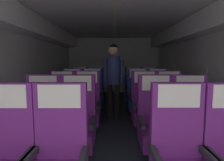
{
  "coord_description": "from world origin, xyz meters",
  "views": [
    {
      "loc": [
        -0.06,
        -0.01,
        1.31
      ],
      "look_at": [
        -0.05,
        4.45,
        0.81
      ],
      "focal_mm": 29.84,
      "sensor_mm": 36.0,
      "label": 1
    }
  ],
  "objects_px": {
    "seat_b_right_window": "(155,125)",
    "seat_c_right_window": "(144,108)",
    "seat_b_right_aisle": "(190,125)",
    "seat_e_left_window": "(78,91)",
    "seat_b_left_window": "(41,125)",
    "seat_c_left_aisle": "(86,108)",
    "seat_d_left_aisle": "(91,97)",
    "seat_e_right_aisle": "(149,91)",
    "seat_e_right_window": "(133,91)",
    "seat_b_left_aisle": "(76,125)",
    "seat_e_left_aisle": "(95,91)",
    "seat_c_left_window": "(61,108)",
    "flight_attendant": "(113,73)",
    "seat_d_left_window": "(71,98)",
    "seat_a_right_window": "(180,161)",
    "seat_c_right_aisle": "(169,107)",
    "seat_d_right_window": "(137,97)",
    "seat_d_right_aisle": "(157,97)"
  },
  "relations": [
    {
      "from": "seat_e_right_window",
      "to": "flight_attendant",
      "type": "xyz_separation_m",
      "value": [
        -0.55,
        -0.99,
        0.56
      ]
    },
    {
      "from": "seat_c_right_window",
      "to": "seat_d_right_window",
      "type": "bearing_deg",
      "value": 90.02
    },
    {
      "from": "seat_c_left_aisle",
      "to": "seat_d_left_window",
      "type": "height_order",
      "value": "same"
    },
    {
      "from": "seat_b_right_aisle",
      "to": "seat_e_right_window",
      "type": "xyz_separation_m",
      "value": [
        -0.44,
        2.67,
        0.0
      ]
    },
    {
      "from": "seat_d_right_aisle",
      "to": "seat_e_right_window",
      "type": "bearing_deg",
      "value": 117.83
    },
    {
      "from": "seat_b_left_window",
      "to": "seat_c_left_aisle",
      "type": "bearing_deg",
      "value": 62.81
    },
    {
      "from": "seat_b_right_window",
      "to": "seat_c_right_window",
      "type": "bearing_deg",
      "value": 89.67
    },
    {
      "from": "seat_b_left_aisle",
      "to": "seat_e_right_aisle",
      "type": "bearing_deg",
      "value": 61.06
    },
    {
      "from": "seat_d_left_window",
      "to": "seat_e_right_aisle",
      "type": "height_order",
      "value": "same"
    },
    {
      "from": "seat_b_right_aisle",
      "to": "seat_c_left_window",
      "type": "relative_size",
      "value": 1.0
    },
    {
      "from": "seat_c_left_window",
      "to": "seat_e_left_window",
      "type": "height_order",
      "value": "same"
    },
    {
      "from": "seat_e_left_aisle",
      "to": "seat_e_left_window",
      "type": "bearing_deg",
      "value": -179.76
    },
    {
      "from": "seat_c_left_aisle",
      "to": "seat_b_right_aisle",
      "type": "bearing_deg",
      "value": -31.28
    },
    {
      "from": "seat_b_left_window",
      "to": "seat_d_left_aisle",
      "type": "distance_m",
      "value": 1.86
    },
    {
      "from": "seat_b_right_aisle",
      "to": "seat_d_left_window",
      "type": "xyz_separation_m",
      "value": [
        -1.92,
        1.78,
        0.0
      ]
    },
    {
      "from": "seat_b_right_aisle",
      "to": "seat_b_right_window",
      "type": "bearing_deg",
      "value": 177.29
    },
    {
      "from": "seat_b_left_aisle",
      "to": "seat_b_right_aisle",
      "type": "height_order",
      "value": "same"
    },
    {
      "from": "seat_e_left_aisle",
      "to": "seat_c_left_window",
      "type": "bearing_deg",
      "value": -103.88
    },
    {
      "from": "seat_d_right_aisle",
      "to": "seat_c_right_aisle",
      "type": "bearing_deg",
      "value": -90.94
    },
    {
      "from": "seat_b_right_aisle",
      "to": "seat_d_left_aisle",
      "type": "bearing_deg",
      "value": 129.39
    },
    {
      "from": "seat_c_right_window",
      "to": "seat_e_left_aisle",
      "type": "height_order",
      "value": "same"
    },
    {
      "from": "seat_b_left_window",
      "to": "seat_e_right_window",
      "type": "relative_size",
      "value": 1.0
    },
    {
      "from": "seat_c_left_aisle",
      "to": "flight_attendant",
      "type": "relative_size",
      "value": 0.67
    },
    {
      "from": "seat_b_left_aisle",
      "to": "seat_c_left_window",
      "type": "relative_size",
      "value": 1.0
    },
    {
      "from": "seat_e_left_window",
      "to": "seat_e_right_window",
      "type": "height_order",
      "value": "same"
    },
    {
      "from": "seat_c_right_aisle",
      "to": "seat_d_right_window",
      "type": "bearing_deg",
      "value": 116.35
    },
    {
      "from": "seat_b_right_aisle",
      "to": "seat_e_left_window",
      "type": "height_order",
      "value": "same"
    },
    {
      "from": "seat_a_right_window",
      "to": "seat_d_right_window",
      "type": "relative_size",
      "value": 1.0
    },
    {
      "from": "seat_b_right_aisle",
      "to": "flight_attendant",
      "type": "distance_m",
      "value": 2.03
    },
    {
      "from": "seat_a_right_window",
      "to": "seat_b_left_window",
      "type": "height_order",
      "value": "same"
    },
    {
      "from": "seat_d_left_aisle",
      "to": "seat_e_left_aisle",
      "type": "height_order",
      "value": "same"
    },
    {
      "from": "seat_d_left_aisle",
      "to": "seat_e_left_window",
      "type": "distance_m",
      "value": 0.98
    },
    {
      "from": "seat_b_left_window",
      "to": "seat_c_left_window",
      "type": "xyz_separation_m",
      "value": [
        0.01,
        0.9,
        0.0
      ]
    },
    {
      "from": "seat_b_right_aisle",
      "to": "seat_c_left_aisle",
      "type": "bearing_deg",
      "value": 148.72
    },
    {
      "from": "seat_e_right_window",
      "to": "seat_b_left_aisle",
      "type": "bearing_deg",
      "value": -111.19
    },
    {
      "from": "seat_e_right_aisle",
      "to": "seat_e_right_window",
      "type": "bearing_deg",
      "value": -177.75
    },
    {
      "from": "seat_a_right_window",
      "to": "seat_d_left_aisle",
      "type": "distance_m",
      "value": 2.86
    },
    {
      "from": "seat_b_left_aisle",
      "to": "seat_c_left_aisle",
      "type": "relative_size",
      "value": 1.0
    },
    {
      "from": "seat_b_right_window",
      "to": "seat_e_left_window",
      "type": "distance_m",
      "value": 3.04
    },
    {
      "from": "seat_b_left_aisle",
      "to": "seat_c_right_aisle",
      "type": "height_order",
      "value": "same"
    },
    {
      "from": "seat_e_left_aisle",
      "to": "seat_a_right_window",
      "type": "bearing_deg",
      "value": -73.88
    },
    {
      "from": "seat_c_right_window",
      "to": "flight_attendant",
      "type": "relative_size",
      "value": 0.67
    },
    {
      "from": "seat_c_left_window",
      "to": "seat_a_right_window",
      "type": "bearing_deg",
      "value": -50.24
    },
    {
      "from": "seat_c_left_window",
      "to": "flight_attendant",
      "type": "xyz_separation_m",
      "value": [
        0.93,
        0.78,
        0.56
      ]
    },
    {
      "from": "seat_e_left_aisle",
      "to": "flight_attendant",
      "type": "distance_m",
      "value": 1.24
    },
    {
      "from": "seat_d_left_window",
      "to": "seat_c_left_aisle",
      "type": "bearing_deg",
      "value": -62.94
    },
    {
      "from": "seat_d_right_aisle",
      "to": "seat_e_right_aisle",
      "type": "distance_m",
      "value": 0.88
    },
    {
      "from": "seat_b_right_window",
      "to": "seat_d_left_aisle",
      "type": "xyz_separation_m",
      "value": [
        -1.03,
        1.78,
        0.0
      ]
    },
    {
      "from": "seat_c_left_aisle",
      "to": "seat_d_right_window",
      "type": "bearing_deg",
      "value": 41.33
    },
    {
      "from": "seat_c_right_window",
      "to": "seat_d_left_aisle",
      "type": "bearing_deg",
      "value": 139.01
    }
  ]
}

